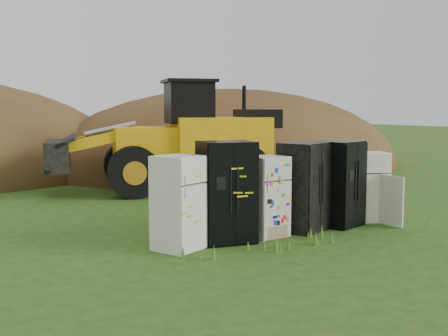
# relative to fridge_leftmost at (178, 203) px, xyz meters

# --- Properties ---
(ground) EXTENTS (120.00, 120.00, 0.00)m
(ground) POSITION_rel_fridge_leftmost_xyz_m (2.52, 0.01, -0.85)
(ground) COLOR #214D14
(ground) RESTS_ON ground
(fridge_leftmost) EXTENTS (0.97, 0.95, 1.71)m
(fridge_leftmost) POSITION_rel_fridge_leftmost_xyz_m (0.00, 0.00, 0.00)
(fridge_leftmost) COLOR white
(fridge_leftmost) RESTS_ON ground
(fridge_black_side) EXTENTS (1.16, 1.00, 1.93)m
(fridge_black_side) POSITION_rel_fridge_leftmost_xyz_m (1.05, 0.03, 0.11)
(fridge_black_side) COLOR black
(fridge_black_side) RESTS_ON ground
(fridge_sticker) EXTENTS (0.75, 0.70, 1.61)m
(fridge_sticker) POSITION_rel_fridge_leftmost_xyz_m (1.97, 0.00, -0.05)
(fridge_sticker) COLOR silver
(fridge_sticker) RESTS_ON ground
(fridge_dark_mid) EXTENTS (1.15, 1.05, 1.84)m
(fridge_dark_mid) POSITION_rel_fridge_leftmost_xyz_m (2.95, 0.04, 0.07)
(fridge_dark_mid) COLOR black
(fridge_dark_mid) RESTS_ON ground
(fridge_black_right) EXTENTS (1.10, 0.99, 1.85)m
(fridge_black_right) POSITION_rel_fridge_leftmost_xyz_m (3.93, -0.01, 0.07)
(fridge_black_right) COLOR black
(fridge_black_right) RESTS_ON ground
(fridge_open_door) EXTENTS (0.91, 0.88, 1.56)m
(fridge_open_door) POSITION_rel_fridge_leftmost_xyz_m (4.90, 0.03, -0.07)
(fridge_open_door) COLOR white
(fridge_open_door) RESTS_ON ground
(wheel_loader) EXTENTS (7.59, 4.87, 3.41)m
(wheel_loader) POSITION_rel_fridge_leftmost_xyz_m (2.88, 6.62, 0.85)
(wheel_loader) COLOR #E3B10F
(wheel_loader) RESTS_ON ground
(dirt_mound_right) EXTENTS (16.11, 11.82, 6.74)m
(dirt_mound_right) POSITION_rel_fridge_leftmost_xyz_m (8.40, 11.29, -0.85)
(dirt_mound_right) COLOR #432715
(dirt_mound_right) RESTS_ON ground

